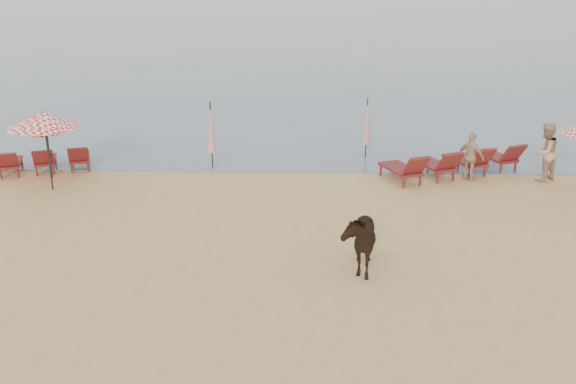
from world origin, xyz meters
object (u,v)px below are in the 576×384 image
object	(u,v)px
beachgoer_right_a	(545,152)
umbrella_open_left_b	(45,122)
cow	(358,238)
lounger_cluster_left	(45,159)
umbrella_open_left_a	(44,120)
umbrella_closed_right	(367,122)
umbrella_closed_left	(211,128)
lounger_cluster_right	(454,162)
beachgoer_right_b	(471,157)

from	to	relation	value
beachgoer_right_a	umbrella_open_left_b	bearing A→B (deg)	-35.97
cow	lounger_cluster_left	bearing A→B (deg)	147.31
umbrella_open_left_b	beachgoer_right_a	distance (m)	16.11
umbrella_open_left_a	umbrella_closed_right	world-z (taller)	umbrella_open_left_a
umbrella_closed_left	beachgoer_right_a	xyz separation A→B (m)	(10.93, -1.05, -0.47)
lounger_cluster_left	umbrella_open_left_b	size ratio (longest dim) A/B	1.51
cow	beachgoer_right_a	distance (m)	9.26
umbrella_open_left_b	lounger_cluster_left	bearing A→B (deg)	122.45
lounger_cluster_left	beachgoer_right_a	distance (m)	16.54
lounger_cluster_right	beachgoer_right_b	xyz separation A→B (m)	(0.42, -0.44, 0.29)
umbrella_open_left_b	umbrella_closed_left	bearing A→B (deg)	10.09
lounger_cluster_right	umbrella_closed_right	world-z (taller)	umbrella_closed_right
umbrella_closed_left	beachgoer_right_b	xyz separation A→B (m)	(8.56, -1.10, -0.63)
umbrella_open_left_b	beachgoer_right_b	distance (m)	13.76
lounger_cluster_right	umbrella_closed_right	size ratio (longest dim) A/B	2.23
umbrella_closed_right	cow	world-z (taller)	umbrella_closed_right
lounger_cluster_right	umbrella_closed_left	distance (m)	8.22
beachgoer_right_b	lounger_cluster_left	bearing A→B (deg)	42.35
lounger_cluster_left	umbrella_open_left_a	size ratio (longest dim) A/B	1.31
lounger_cluster_left	umbrella_open_left_a	distance (m)	2.72
umbrella_open_left_a	lounger_cluster_right	bearing A→B (deg)	-13.22
umbrella_closed_left	lounger_cluster_left	bearing A→B (deg)	-173.83
lounger_cluster_left	umbrella_closed_left	xyz separation A→B (m)	(5.60, 0.60, 0.99)
cow	umbrella_closed_right	bearing A→B (deg)	86.28
lounger_cluster_right	lounger_cluster_left	bearing A→B (deg)	155.85
umbrella_closed_right	beachgoer_right_b	world-z (taller)	umbrella_closed_right
beachgoer_right_b	umbrella_open_left_b	bearing A→B (deg)	44.85
umbrella_closed_right	beachgoer_right_b	size ratio (longest dim) A/B	1.39
umbrella_open_left_a	umbrella_closed_left	world-z (taller)	umbrella_open_left_a
cow	beachgoer_right_b	bearing A→B (deg)	60.15
lounger_cluster_right	umbrella_open_left_b	size ratio (longest dim) A/B	2.28
lounger_cluster_right	beachgoer_right_a	world-z (taller)	beachgoer_right_a
beachgoer_right_b	umbrella_closed_left	bearing A→B (deg)	37.02
umbrella_open_left_b	umbrella_closed_right	xyz separation A→B (m)	(10.55, 2.57, -0.51)
lounger_cluster_right	beachgoer_right_b	size ratio (longest dim) A/B	3.11
umbrella_closed_left	beachgoer_right_b	world-z (taller)	umbrella_closed_left
lounger_cluster_right	beachgoer_right_a	size ratio (longest dim) A/B	2.58
umbrella_open_left_a	umbrella_open_left_b	bearing A→B (deg)	90.22
umbrella_closed_right	beachgoer_right_b	bearing A→B (deg)	-37.87
umbrella_open_left_a	lounger_cluster_left	bearing A→B (deg)	95.51
umbrella_open_left_a	umbrella_open_left_b	distance (m)	1.35
lounger_cluster_right	cow	distance (m)	7.91
umbrella_open_left_b	umbrella_closed_left	world-z (taller)	umbrella_closed_left
umbrella_closed_right	cow	size ratio (longest dim) A/B	1.23
umbrella_open_left_a	cow	world-z (taller)	umbrella_open_left_a
umbrella_open_left_a	umbrella_closed_right	size ratio (longest dim) A/B	1.13
umbrella_open_left_b	beachgoer_right_a	size ratio (longest dim) A/B	1.13
lounger_cluster_left	umbrella_closed_left	distance (m)	5.72
lounger_cluster_right	beachgoer_right_b	distance (m)	0.68
umbrella_closed_left	cow	distance (m)	8.87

